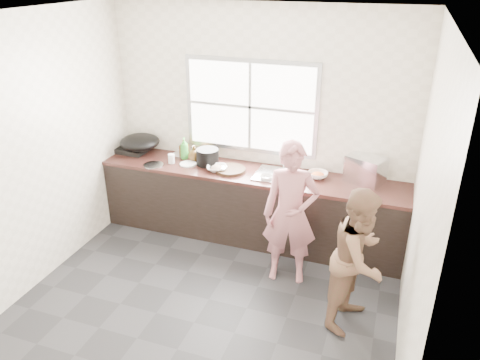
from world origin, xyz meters
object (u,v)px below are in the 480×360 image
(glass_jar, at_px, (171,159))
(wok, at_px, (140,142))
(bottle_brown_short, at_px, (194,154))
(burner, at_px, (133,148))
(bottle_brown_tall, at_px, (184,149))
(person_side, at_px, (359,259))
(pot_lid_left, at_px, (153,165))
(bowl_mince, at_px, (217,168))
(black_pot, at_px, (208,157))
(dish_rack, at_px, (366,169))
(bottle_green, at_px, (184,148))
(cutting_board, at_px, (230,170))
(bowl_crabs, at_px, (318,175))
(bowl_held, at_px, (266,177))
(pot_lid_right, at_px, (182,154))
(woman, at_px, (290,218))
(plate_food, at_px, (188,164))

(glass_jar, distance_m, wok, 0.55)
(bottle_brown_short, height_order, burner, bottle_brown_short)
(burner, bearing_deg, bottle_brown_tall, 1.50)
(person_side, bearing_deg, pot_lid_left, 88.32)
(person_side, bearing_deg, bowl_mince, 78.15)
(bottle_brown_tall, bearing_deg, black_pot, -19.73)
(dish_rack, bearing_deg, bottle_green, -155.49)
(wok, relative_size, pot_lid_left, 2.07)
(cutting_board, bearing_deg, bowl_crabs, 9.05)
(wok, bearing_deg, bottle_brown_short, 0.75)
(bowl_crabs, xyz_separation_m, bowl_held, (-0.53, -0.24, 0.00))
(pot_lid_right, bearing_deg, bottle_green, -51.76)
(person_side, xyz_separation_m, pot_lid_left, (-2.54, 0.89, 0.19))
(bowl_mince, relative_size, dish_rack, 0.59)
(person_side, relative_size, cutting_board, 3.82)
(pot_lid_left, bearing_deg, bowl_held, 2.66)
(pot_lid_left, bearing_deg, burner, 143.69)
(burner, bearing_deg, dish_rack, 0.24)
(woman, relative_size, bowl_mince, 6.14)
(bowl_held, xyz_separation_m, dish_rack, (1.04, 0.31, 0.12))
(glass_jar, height_order, dish_rack, dish_rack)
(dish_rack, height_order, pot_lid_right, dish_rack)
(bottle_green, relative_size, burner, 0.65)
(burner, bearing_deg, glass_jar, -18.37)
(person_side, xyz_separation_m, bottle_brown_short, (-2.14, 1.19, 0.27))
(plate_food, distance_m, bottle_brown_tall, 0.29)
(woman, relative_size, black_pot, 5.34)
(bottle_green, distance_m, wok, 0.60)
(cutting_board, xyz_separation_m, dish_rack, (1.50, 0.23, 0.13))
(woman, distance_m, person_side, 0.86)
(cutting_board, distance_m, bowl_crabs, 1.01)
(woman, distance_m, black_pot, 1.41)
(woman, xyz_separation_m, wok, (-2.14, 0.74, 0.30))
(bowl_crabs, bearing_deg, bottle_brown_short, -179.97)
(bowl_held, relative_size, black_pot, 0.68)
(bowl_crabs, bearing_deg, dish_rack, 8.05)
(person_side, distance_m, bottle_green, 2.60)
(cutting_board, xyz_separation_m, pot_lid_left, (-0.93, -0.15, -0.01))
(bottle_green, distance_m, pot_lid_right, 0.19)
(person_side, height_order, bowl_crabs, person_side)
(person_side, bearing_deg, pot_lid_right, 78.40)
(burner, bearing_deg, bowl_held, -9.00)
(person_side, xyz_separation_m, bowl_mince, (-1.77, 1.00, 0.21))
(bottle_green, bearing_deg, black_pot, -12.40)
(plate_food, bearing_deg, burner, 166.80)
(dish_rack, distance_m, pot_lid_left, 2.46)
(person_side, relative_size, burner, 3.23)
(bowl_crabs, bearing_deg, person_side, -62.69)
(bowl_mince, relative_size, wok, 0.47)
(dish_rack, bearing_deg, bowl_mince, -147.64)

